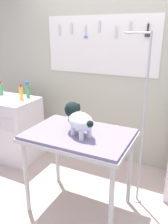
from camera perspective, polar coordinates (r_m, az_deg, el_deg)
ground at (r=2.65m, az=-4.05°, el=-23.32°), size 4.40×4.00×0.04m
rear_wall_panel at (r=3.19m, az=7.04°, el=8.02°), size 4.00×0.11×2.30m
grooming_table at (r=2.27m, az=-1.23°, el=-7.03°), size 1.01×0.69×0.85m
grooming_arm at (r=2.40m, az=13.93°, el=-4.49°), size 0.30×0.11×1.77m
dog at (r=2.14m, az=-1.44°, el=-1.65°), size 0.39×0.30×0.29m
counter_left at (r=3.54m, az=-17.54°, el=-3.77°), size 0.80×0.58×0.89m
shampoo_bottle at (r=3.25m, az=-15.07°, el=4.44°), size 0.06×0.06×0.22m
detangler_spray at (r=3.63m, az=-19.62°, el=5.36°), size 0.06×0.06×0.21m
spray_bottle_short at (r=3.34m, az=-13.56°, el=5.06°), size 0.05×0.05×0.23m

